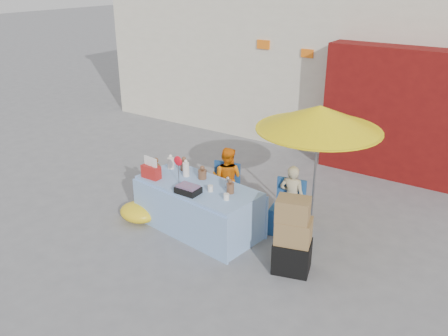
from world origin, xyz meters
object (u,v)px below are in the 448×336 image
Objects in this scene: chair_right at (287,217)px; box_stack at (293,238)px; market_table at (198,206)px; vendor_orange at (227,179)px; vendor_beige at (292,197)px; umbrella at (319,118)px; chair_left at (223,198)px.

chair_right is 0.75× the size of box_stack.
box_stack is at bearing 0.96° from market_table.
vendor_orange is (-1.25, 0.13, 0.32)m from chair_right.
market_table is 1.94× the size of box_stack.
vendor_beige reaches higher than chair_right.
box_stack is (0.25, -1.22, -1.37)m from umbrella.
umbrella is 1.85m from box_stack.
vendor_orange is 2.09m from box_stack.
vendor_orange is 2.04m from umbrella.
chair_left is at bearing 77.68° from vendor_orange.
market_table is at bearing -160.29° from chair_right.
market_table is 2.36m from umbrella.
vendor_orange is 0.55× the size of umbrella.
chair_right is 0.41× the size of umbrella.
chair_left is at bearing -169.62° from umbrella.
chair_left and chair_right have the same top height.
vendor_beige is 1.38m from umbrella.
umbrella is (0.30, 0.28, 1.64)m from chair_right.
chair_right is 1.29m from vendor_orange.
chair_left is 0.77× the size of vendor_beige.
vendor_beige is at bearing -153.43° from umbrella.
vendor_orange is at bearing 162.81° from chair_right.
box_stack is (0.56, -0.93, 0.26)m from chair_right.
box_stack reaches higher than chair_right.
vendor_orange reaches higher than box_stack.
vendor_beige reaches higher than chair_left.
chair_right is 0.33m from vendor_beige.
market_table is 1.90× the size of vendor_orange.
vendor_beige is at bearing 117.41° from box_stack.
umbrella is (1.55, 0.15, 1.32)m from vendor_orange.
vendor_orange is at bearing 77.68° from chair_left.
chair_left is at bearing 152.72° from box_stack.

